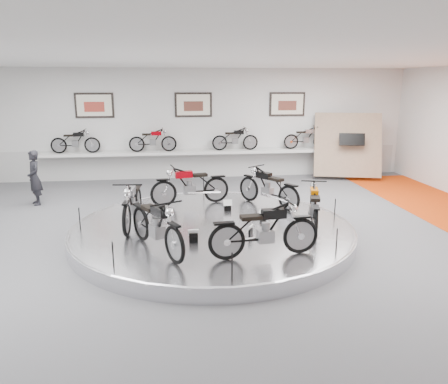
{
  "coord_description": "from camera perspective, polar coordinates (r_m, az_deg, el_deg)",
  "views": [
    {
      "loc": [
        -0.95,
        -9.17,
        3.46
      ],
      "look_at": [
        0.3,
        0.6,
        1.0
      ],
      "focal_mm": 35.0,
      "sensor_mm": 36.0,
      "label": 1
    }
  ],
  "objects": [
    {
      "name": "poster_center",
      "position": [
        16.18,
        -4.02,
        11.3
      ],
      "size": [
        1.35,
        0.06,
        0.88
      ],
      "primitive_type": "cube",
      "color": "white",
      "rests_on": "wall_back"
    },
    {
      "name": "dado_band",
      "position": [
        16.44,
        -3.9,
        3.8
      ],
      "size": [
        15.68,
        0.04,
        1.1
      ],
      "primitive_type": "cube",
      "color": "#BCBCBA",
      "rests_on": "floor"
    },
    {
      "name": "display_panel",
      "position": [
        16.76,
        15.84,
        5.92
      ],
      "size": [
        2.56,
        1.52,
        2.3
      ],
      "primitive_type": "cube",
      "rotation": [
        -0.35,
        0.0,
        -0.26
      ],
      "color": "#9A7E62",
      "rests_on": "floor"
    },
    {
      "name": "visitor",
      "position": [
        13.78,
        -23.52,
        1.71
      ],
      "size": [
        0.62,
        0.69,
        1.59
      ],
      "primitive_type": "imported",
      "rotation": [
        0.0,
        0.0,
        -1.05
      ],
      "color": "black",
      "rests_on": "floor"
    },
    {
      "name": "wall_back",
      "position": [
        16.27,
        -3.99,
        8.84
      ],
      "size": [
        16.0,
        0.0,
        16.0
      ],
      "primitive_type": "plane",
      "rotation": [
        1.57,
        0.0,
        0.0
      ],
      "color": "silver",
      "rests_on": "floor"
    },
    {
      "name": "shelf",
      "position": [
        16.09,
        -3.86,
        5.2
      ],
      "size": [
        11.0,
        0.55,
        0.1
      ],
      "primitive_type": "cube",
      "color": "silver",
      "rests_on": "wall_back"
    },
    {
      "name": "shelf_bike_c",
      "position": [
        16.19,
        1.46,
        6.76
      ],
      "size": [
        1.22,
        0.43,
        0.73
      ],
      "primitive_type": null,
      "color": "black",
      "rests_on": "shelf"
    },
    {
      "name": "display_platform",
      "position": [
        10.08,
        -1.51,
        -5.15
      ],
      "size": [
        6.4,
        6.4,
        0.3
      ],
      "primitive_type": "cylinder",
      "color": "silver",
      "rests_on": "floor"
    },
    {
      "name": "platform_rim",
      "position": [
        10.04,
        -1.51,
        -4.5
      ],
      "size": [
        6.4,
        6.4,
        0.1
      ],
      "primitive_type": "torus",
      "color": "#B2B2BA",
      "rests_on": "display_platform"
    },
    {
      "name": "bike_f",
      "position": [
        9.95,
        11.67,
        -1.79
      ],
      "size": [
        1.02,
        1.79,
        0.99
      ],
      "primitive_type": null,
      "rotation": [
        0.0,
        0.0,
        7.59
      ],
      "color": "#BC5B00",
      "rests_on": "display_platform"
    },
    {
      "name": "bike_d",
      "position": [
        8.45,
        -8.83,
        -4.2
      ],
      "size": [
        1.41,
        1.93,
        1.08
      ],
      "primitive_type": null,
      "rotation": [
        0.0,
        0.0,
        5.18
      ],
      "color": "black",
      "rests_on": "display_platform"
    },
    {
      "name": "bike_b",
      "position": [
        11.61,
        -4.43,
        0.91
      ],
      "size": [
        1.9,
        0.98,
        1.07
      ],
      "primitive_type": null,
      "rotation": [
        0.0,
        0.0,
        3.33
      ],
      "color": "#890009",
      "rests_on": "display_platform"
    },
    {
      "name": "shelf_bike_d",
      "position": [
        16.81,
        10.65,
        6.8
      ],
      "size": [
        1.22,
        0.43,
        0.73
      ],
      "primitive_type": null,
      "color": "#BBBBC0",
      "rests_on": "shelf"
    },
    {
      "name": "shelf_bike_a",
      "position": [
        16.33,
        -18.84,
        6.09
      ],
      "size": [
        1.22,
        0.43,
        0.73
      ],
      "primitive_type": null,
      "color": "black",
      "rests_on": "shelf"
    },
    {
      "name": "bike_a",
      "position": [
        11.49,
        5.8,
        0.66
      ],
      "size": [
        1.53,
        1.79,
        1.04
      ],
      "primitive_type": null,
      "rotation": [
        0.0,
        0.0,
        2.19
      ],
      "color": "black",
      "rests_on": "display_platform"
    },
    {
      "name": "floor",
      "position": [
        9.85,
        -1.32,
        -6.54
      ],
      "size": [
        16.0,
        16.0,
        0.0
      ],
      "primitive_type": "plane",
      "color": "#525255",
      "rests_on": "ground"
    },
    {
      "name": "bike_c",
      "position": [
        10.06,
        -11.89,
        -1.37
      ],
      "size": [
        0.82,
        1.89,
        1.08
      ],
      "primitive_type": null,
      "rotation": [
        0.0,
        0.0,
        4.61
      ],
      "color": "#BBBBC0",
      "rests_on": "display_platform"
    },
    {
      "name": "ceiling",
      "position": [
        9.24,
        -1.47,
        17.38
      ],
      "size": [
        16.0,
        16.0,
        0.0
      ],
      "primitive_type": "plane",
      "rotation": [
        3.14,
        0.0,
        0.0
      ],
      "color": "white",
      "rests_on": "wall_back"
    },
    {
      "name": "bike_e",
      "position": [
        8.12,
        5.32,
        -4.91
      ],
      "size": [
        1.86,
        0.82,
        1.06
      ],
      "primitive_type": null,
      "rotation": [
        0.0,
        0.0,
        6.38
      ],
      "color": "black",
      "rests_on": "display_platform"
    },
    {
      "name": "wall_front",
      "position": [
        2.78,
        14.56,
        -18.05
      ],
      "size": [
        16.0,
        0.0,
        16.0
      ],
      "primitive_type": "plane",
      "rotation": [
        -1.57,
        0.0,
        0.0
      ],
      "color": "silver",
      "rests_on": "floor"
    },
    {
      "name": "shelf_bike_b",
      "position": [
        16.01,
        -9.28,
        6.51
      ],
      "size": [
        1.22,
        0.43,
        0.73
      ],
      "primitive_type": null,
      "color": "#890009",
      "rests_on": "shelf"
    },
    {
      "name": "poster_left",
      "position": [
        16.35,
        -16.58,
        10.79
      ],
      "size": [
        1.35,
        0.06,
        0.88
      ],
      "primitive_type": "cube",
      "color": "white",
      "rests_on": "wall_back"
    },
    {
      "name": "poster_right",
      "position": [
        16.75,
        8.26,
        11.28
      ],
      "size": [
        1.35,
        0.06,
        0.88
      ],
      "primitive_type": "cube",
      "color": "white",
      "rests_on": "wall_back"
    }
  ]
}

